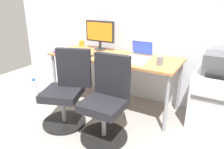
{
  "coord_description": "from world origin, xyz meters",
  "views": [
    {
      "loc": [
        1.39,
        -2.51,
        1.52
      ],
      "look_at": [
        0.0,
        -0.05,
        0.49
      ],
      "focal_mm": 34.45,
      "sensor_mm": 36.0,
      "label": 1
    }
  ],
  "objects_px": {
    "side_cabinet": "(215,100)",
    "office_chair_left": "(67,91)",
    "open_laptop": "(140,54)",
    "printer": "(222,64)",
    "office_chair_right": "(107,102)",
    "desktop_monitor": "(100,33)",
    "water_bottle_on_floor": "(35,88)",
    "coffee_mug": "(82,43)"
  },
  "relations": [
    {
      "from": "coffee_mug",
      "to": "printer",
      "type": "bearing_deg",
      "value": -3.67
    },
    {
      "from": "office_chair_left",
      "to": "office_chair_right",
      "type": "xyz_separation_m",
      "value": [
        0.57,
        0.0,
        0.0
      ]
    },
    {
      "from": "office_chair_right",
      "to": "desktop_monitor",
      "type": "relative_size",
      "value": 1.96
    },
    {
      "from": "coffee_mug",
      "to": "side_cabinet",
      "type": "bearing_deg",
      "value": -3.64
    },
    {
      "from": "office_chair_left",
      "to": "printer",
      "type": "height_order",
      "value": "office_chair_left"
    },
    {
      "from": "office_chair_left",
      "to": "water_bottle_on_floor",
      "type": "height_order",
      "value": "office_chair_left"
    },
    {
      "from": "office_chair_right",
      "to": "desktop_monitor",
      "type": "height_order",
      "value": "desktop_monitor"
    },
    {
      "from": "office_chair_right",
      "to": "water_bottle_on_floor",
      "type": "xyz_separation_m",
      "value": [
        -1.5,
        0.29,
        -0.28
      ]
    },
    {
      "from": "side_cabinet",
      "to": "desktop_monitor",
      "type": "relative_size",
      "value": 1.41
    },
    {
      "from": "open_laptop",
      "to": "coffee_mug",
      "type": "xyz_separation_m",
      "value": [
        -1.1,
        0.19,
        -0.01
      ]
    },
    {
      "from": "office_chair_right",
      "to": "desktop_monitor",
      "type": "xyz_separation_m",
      "value": [
        -0.65,
        0.9,
        0.58
      ]
    },
    {
      "from": "office_chair_left",
      "to": "coffee_mug",
      "type": "relative_size",
      "value": 10.22
    },
    {
      "from": "office_chair_left",
      "to": "open_laptop",
      "type": "height_order",
      "value": "open_laptop"
    },
    {
      "from": "printer",
      "to": "open_laptop",
      "type": "relative_size",
      "value": 1.29
    },
    {
      "from": "printer",
      "to": "open_laptop",
      "type": "bearing_deg",
      "value": -176.95
    },
    {
      "from": "side_cabinet",
      "to": "desktop_monitor",
      "type": "height_order",
      "value": "desktop_monitor"
    },
    {
      "from": "desktop_monitor",
      "to": "coffee_mug",
      "type": "bearing_deg",
      "value": 172.16
    },
    {
      "from": "water_bottle_on_floor",
      "to": "coffee_mug",
      "type": "height_order",
      "value": "coffee_mug"
    },
    {
      "from": "office_chair_left",
      "to": "coffee_mug",
      "type": "xyz_separation_m",
      "value": [
        -0.47,
        0.96,
        0.37
      ]
    },
    {
      "from": "side_cabinet",
      "to": "office_chair_left",
      "type": "bearing_deg",
      "value": -152.77
    },
    {
      "from": "side_cabinet",
      "to": "water_bottle_on_floor",
      "type": "height_order",
      "value": "side_cabinet"
    },
    {
      "from": "office_chair_left",
      "to": "open_laptop",
      "type": "bearing_deg",
      "value": 50.86
    },
    {
      "from": "office_chair_right",
      "to": "printer",
      "type": "bearing_deg",
      "value": 38.45
    },
    {
      "from": "office_chair_right",
      "to": "side_cabinet",
      "type": "relative_size",
      "value": 1.39
    },
    {
      "from": "water_bottle_on_floor",
      "to": "desktop_monitor",
      "type": "bearing_deg",
      "value": 35.67
    },
    {
      "from": "office_chair_right",
      "to": "coffee_mug",
      "type": "xyz_separation_m",
      "value": [
        -1.04,
        0.95,
        0.37
      ]
    },
    {
      "from": "office_chair_right",
      "to": "side_cabinet",
      "type": "bearing_deg",
      "value": 38.48
    },
    {
      "from": "office_chair_right",
      "to": "water_bottle_on_floor",
      "type": "distance_m",
      "value": 1.56
    },
    {
      "from": "side_cabinet",
      "to": "office_chair_right",
      "type": "bearing_deg",
      "value": -141.52
    },
    {
      "from": "coffee_mug",
      "to": "water_bottle_on_floor",
      "type": "bearing_deg",
      "value": -124.66
    },
    {
      "from": "office_chair_right",
      "to": "open_laptop",
      "type": "bearing_deg",
      "value": 85.64
    },
    {
      "from": "desktop_monitor",
      "to": "office_chair_right",
      "type": "bearing_deg",
      "value": -54.13
    },
    {
      "from": "printer",
      "to": "water_bottle_on_floor",
      "type": "relative_size",
      "value": 1.29
    },
    {
      "from": "water_bottle_on_floor",
      "to": "printer",
      "type": "bearing_deg",
      "value": 11.88
    },
    {
      "from": "water_bottle_on_floor",
      "to": "open_laptop",
      "type": "height_order",
      "value": "open_laptop"
    },
    {
      "from": "side_cabinet",
      "to": "water_bottle_on_floor",
      "type": "xyz_separation_m",
      "value": [
        -2.54,
        -0.53,
        -0.19
      ]
    },
    {
      "from": "office_chair_left",
      "to": "side_cabinet",
      "type": "distance_m",
      "value": 1.8
    },
    {
      "from": "printer",
      "to": "desktop_monitor",
      "type": "relative_size",
      "value": 0.83
    },
    {
      "from": "side_cabinet",
      "to": "water_bottle_on_floor",
      "type": "distance_m",
      "value": 2.6
    },
    {
      "from": "side_cabinet",
      "to": "desktop_monitor",
      "type": "distance_m",
      "value": 1.81
    },
    {
      "from": "office_chair_right",
      "to": "open_laptop",
      "type": "distance_m",
      "value": 0.86
    },
    {
      "from": "side_cabinet",
      "to": "open_laptop",
      "type": "bearing_deg",
      "value": -176.89
    }
  ]
}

